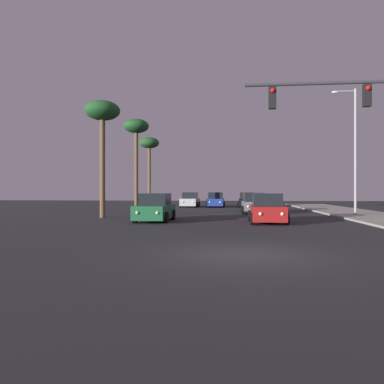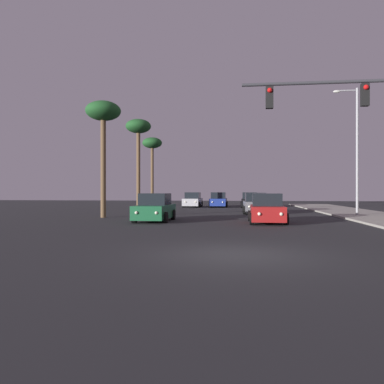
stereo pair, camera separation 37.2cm
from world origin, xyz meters
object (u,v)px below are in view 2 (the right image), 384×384
Objects in this scene: car_blue at (218,200)px; street_lamp at (355,145)px; car_green at (155,209)px; car_black at (250,201)px; traffic_light_mast at (376,118)px; palm_tree_far at (152,147)px; car_red at (267,209)px; palm_tree_near at (103,117)px; palm_tree_mid at (138,131)px; car_silver at (193,200)px; car_grey at (255,204)px.

street_lamp is (10.39, -14.96, 4.36)m from car_blue.
car_green is 1.00× the size of car_black.
palm_tree_far is at bearing 118.43° from traffic_light_mast.
car_black is (6.42, 20.32, 0.00)m from car_green.
palm_tree_near reaches higher than car_red.
traffic_light_mast is at bearing -61.57° from palm_tree_far.
palm_tree_mid reaches higher than palm_tree_far.
palm_tree_far is at bearing 93.19° from palm_tree_near.
car_green and car_black have the same top height.
car_red and car_black have the same top height.
car_red is at bearing 109.68° from car_silver.
palm_tree_far is (-15.74, 29.08, 2.52)m from traffic_light_mast.
palm_tree_mid reaches higher than palm_tree_near.
palm_tree_mid is at bearing 62.69° from car_silver.
street_lamp reaches higher than car_silver.
palm_tree_far reaches higher than car_red.
palm_tree_near is at bearing 78.73° from car_silver.
car_silver is at bearing -88.63° from car_green.
car_black is (6.47, -0.06, 0.00)m from car_silver.
car_silver is 21.79m from car_red.
street_lamp is 19.17m from palm_tree_mid.
street_lamp is 1.04× the size of palm_tree_mid.
car_grey is 1.00× the size of car_black.
traffic_light_mast is (3.81, -6.09, 3.98)m from car_red.
traffic_light_mast reaches higher than car_red.
traffic_light_mast reaches higher than car_blue.
car_black is at bearing -11.12° from palm_tree_far.
car_blue is at bearing -74.14° from car_grey.
car_green is at bearing -157.35° from street_lamp.
palm_tree_near is at bearing -86.81° from palm_tree_far.
car_green is 14.97m from palm_tree_mid.
car_black is 0.50× the size of palm_tree_mid.
street_lamp reaches higher than palm_tree_near.
car_blue is 1.00× the size of car_black.
palm_tree_near is 20.03m from palm_tree_far.
car_blue is 18.73m from street_lamp.
palm_tree_near is (-10.60, -17.70, 6.16)m from car_black.
car_grey is 1.00× the size of car_green.
car_grey is 12.17m from car_blue.
traffic_light_mast is 33.16m from palm_tree_far.
street_lamp reaches higher than car_red.
car_blue is 28.28m from traffic_light_mast.
car_grey is at bearing -19.16° from palm_tree_mid.
car_blue is 21.20m from car_red.
car_red is 0.52× the size of palm_tree_far.
palm_tree_far is at bearing -13.73° from car_blue.
car_silver is 29.08m from traffic_light_mast.
street_lamp is at bearing 76.70° from traffic_light_mast.
traffic_light_mast reaches higher than car_grey.
street_lamp is (6.65, 5.91, 4.36)m from car_red.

